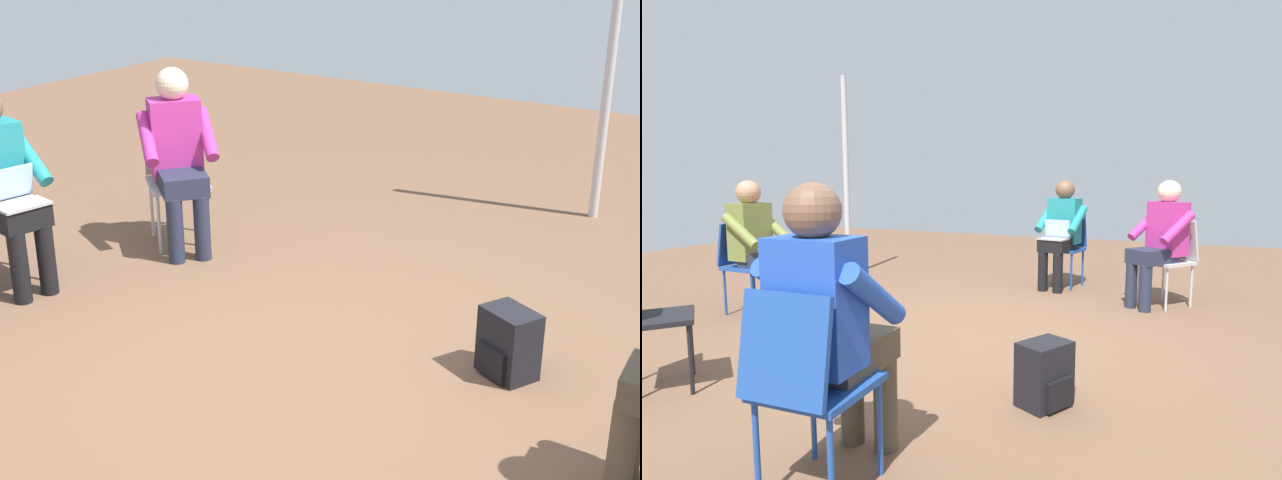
# 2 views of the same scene
# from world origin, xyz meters

# --- Properties ---
(ground_plane) EXTENTS (14.00, 14.00, 0.00)m
(ground_plane) POSITION_xyz_m (0.00, 0.00, 0.00)
(ground_plane) COLOR brown
(chair_south) EXTENTS (0.42, 0.46, 0.85)m
(chair_south) POSITION_xyz_m (0.16, -2.09, 0.50)
(chair_south) COLOR #1E4799
(chair_south) RESTS_ON ground
(chair_north) EXTENTS (0.47, 0.50, 0.85)m
(chair_north) POSITION_xyz_m (0.18, 2.29, 0.50)
(chair_north) COLOR #1E4799
(chair_north) RESTS_ON ground
(chair_northeast) EXTENTS (0.58, 0.58, 0.85)m
(chair_northeast) POSITION_xyz_m (1.33, 1.80, 0.50)
(chair_northeast) COLOR #B7B7BC
(chair_northeast) RESTS_ON ground
(chair_west) EXTENTS (0.44, 0.40, 0.85)m
(chair_west) POSITION_xyz_m (-2.29, -0.14, 0.50)
(chair_west) COLOR #1E4799
(chair_west) RESTS_ON ground
(person_with_laptop) EXTENTS (0.55, 0.57, 1.24)m
(person_with_laptop) POSITION_xyz_m (0.15, 2.12, 0.69)
(person_with_laptop) COLOR black
(person_with_laptop) RESTS_ON ground
(person_in_blue) EXTENTS (0.51, 0.54, 1.24)m
(person_in_blue) POSITION_xyz_m (0.15, -1.92, 0.69)
(person_in_blue) COLOR #4C4233
(person_in_blue) RESTS_ON ground
(person_in_olive) EXTENTS (0.52, 0.49, 1.24)m
(person_in_olive) POSITION_xyz_m (-2.13, -0.14, 0.69)
(person_in_olive) COLOR #23283D
(person_in_olive) RESTS_ON ground
(person_in_magenta) EXTENTS (0.63, 0.63, 1.24)m
(person_in_magenta) POSITION_xyz_m (1.23, 1.67, 0.69)
(person_in_magenta) COLOR #23283D
(person_in_magenta) RESTS_ON ground
(backpack_near_laptop_user) EXTENTS (0.31, 0.34, 0.36)m
(backpack_near_laptop_user) POSITION_xyz_m (0.78, -0.91, 0.16)
(backpack_near_laptop_user) COLOR black
(backpack_near_laptop_user) RESTS_ON ground
(tent_pole_far) EXTENTS (0.07, 0.07, 2.53)m
(tent_pole_far) POSITION_xyz_m (-2.53, 1.72, 1.27)
(tent_pole_far) COLOR #B2B2B7
(tent_pole_far) RESTS_ON ground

